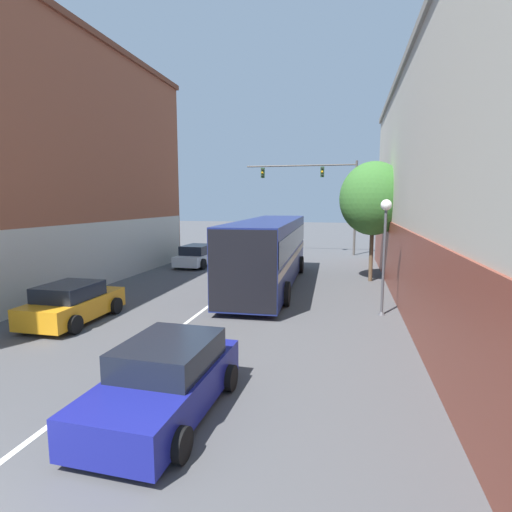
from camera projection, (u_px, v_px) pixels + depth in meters
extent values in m
cube|color=silver|center=(237.00, 285.00, 20.26)|extent=(0.14, 46.12, 0.01)
cube|color=#995138|center=(1.00, 161.00, 18.52)|extent=(7.82, 22.39, 12.18)
cube|color=beige|center=(80.00, 259.00, 18.27)|extent=(0.24, 21.94, 3.20)
cube|color=#B7B2A3|center=(492.00, 180.00, 15.13)|extent=(6.34, 27.43, 10.04)
cube|color=brown|center=(401.00, 266.00, 16.28)|extent=(0.24, 26.88, 3.20)
cube|color=gray|center=(502.00, 43.00, 14.47)|extent=(6.59, 27.70, 0.30)
cube|color=navy|center=(269.00, 251.00, 19.93)|extent=(2.96, 12.42, 3.07)
cube|color=black|center=(269.00, 240.00, 19.86)|extent=(3.01, 12.18, 0.98)
cube|color=beige|center=(269.00, 256.00, 19.96)|extent=(3.00, 12.30, 0.31)
cube|color=black|center=(242.00, 272.00, 13.95)|extent=(2.46, 0.15, 2.95)
cylinder|color=black|center=(258.00, 263.00, 24.06)|extent=(0.34, 1.01, 1.00)
cylinder|color=black|center=(301.00, 265.00, 23.58)|extent=(0.34, 1.01, 1.00)
cylinder|color=black|center=(224.00, 291.00, 16.62)|extent=(0.34, 1.01, 1.00)
cylinder|color=black|center=(286.00, 294.00, 16.14)|extent=(0.34, 1.01, 1.00)
cube|color=navy|center=(164.00, 389.00, 7.88)|extent=(1.92, 4.16, 0.73)
cube|color=black|center=(169.00, 353.00, 8.03)|extent=(1.72, 2.18, 0.54)
cylinder|color=black|center=(154.00, 369.00, 9.37)|extent=(0.24, 0.59, 0.58)
cylinder|color=black|center=(230.00, 378.00, 8.90)|extent=(0.24, 0.59, 0.58)
cylinder|color=black|center=(81.00, 428.00, 6.93)|extent=(0.24, 0.59, 0.58)
cylinder|color=black|center=(180.00, 444.00, 6.46)|extent=(0.24, 0.59, 0.58)
cube|color=silver|center=(222.00, 249.00, 31.74)|extent=(2.36, 4.14, 0.56)
cube|color=black|center=(221.00, 243.00, 31.48)|extent=(1.98, 2.25, 0.46)
cylinder|color=black|center=(213.00, 249.00, 33.06)|extent=(0.29, 0.64, 0.62)
cylinder|color=black|center=(236.00, 249.00, 32.86)|extent=(0.29, 0.64, 0.62)
cylinder|color=black|center=(206.00, 253.00, 30.65)|extent=(0.29, 0.64, 0.62)
cylinder|color=black|center=(231.00, 253.00, 30.45)|extent=(0.29, 0.64, 0.62)
cube|color=silver|center=(198.00, 258.00, 26.36)|extent=(1.83, 4.49, 0.62)
cube|color=black|center=(197.00, 249.00, 26.06)|extent=(1.63, 2.36, 0.58)
cylinder|color=black|center=(195.00, 257.00, 27.92)|extent=(0.24, 0.68, 0.68)
cylinder|color=black|center=(218.00, 258.00, 27.48)|extent=(0.24, 0.68, 0.68)
cylinder|color=black|center=(177.00, 263.00, 25.28)|extent=(0.24, 0.68, 0.68)
cylinder|color=black|center=(203.00, 264.00, 24.84)|extent=(0.24, 0.68, 0.68)
cube|color=orange|center=(74.00, 307.00, 14.03)|extent=(1.77, 3.85, 0.71)
cube|color=black|center=(69.00, 291.00, 13.76)|extent=(1.62, 2.01, 0.51)
cylinder|color=black|center=(74.00, 303.00, 15.40)|extent=(0.23, 0.61, 0.61)
cylinder|color=black|center=(116.00, 306.00, 15.02)|extent=(0.23, 0.61, 0.61)
cylinder|color=black|center=(26.00, 321.00, 13.10)|extent=(0.23, 0.61, 0.61)
cylinder|color=black|center=(75.00, 325.00, 12.72)|extent=(0.23, 0.61, 0.61)
cylinder|color=#514C47|center=(355.00, 209.00, 31.07)|extent=(0.18, 0.18, 7.33)
cylinder|color=#514C47|center=(300.00, 166.00, 31.58)|extent=(8.68, 0.12, 0.12)
cube|color=#234723|center=(322.00, 172.00, 31.26)|extent=(0.28, 0.24, 0.80)
sphere|color=black|center=(322.00, 169.00, 31.08)|extent=(0.18, 0.18, 0.18)
sphere|color=orange|center=(322.00, 172.00, 31.12)|extent=(0.18, 0.18, 0.18)
sphere|color=black|center=(322.00, 175.00, 31.15)|extent=(0.18, 0.18, 0.18)
cube|color=#234723|center=(263.00, 173.00, 32.32)|extent=(0.28, 0.24, 0.80)
sphere|color=black|center=(262.00, 170.00, 32.14)|extent=(0.18, 0.18, 0.18)
sphere|color=orange|center=(262.00, 173.00, 32.17)|extent=(0.18, 0.18, 0.18)
sphere|color=black|center=(262.00, 176.00, 32.21)|extent=(0.18, 0.18, 0.18)
cone|color=#47474C|center=(382.00, 312.00, 14.88)|extent=(0.26, 0.26, 0.20)
cylinder|color=#47474C|center=(384.00, 263.00, 14.63)|extent=(0.10, 0.10, 3.94)
sphere|color=white|center=(386.00, 205.00, 14.34)|extent=(0.40, 0.40, 0.40)
cylinder|color=brown|center=(371.00, 254.00, 21.09)|extent=(0.20, 0.20, 2.88)
ellipsoid|color=#38702D|center=(373.00, 199.00, 20.70)|extent=(3.47, 3.12, 3.81)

